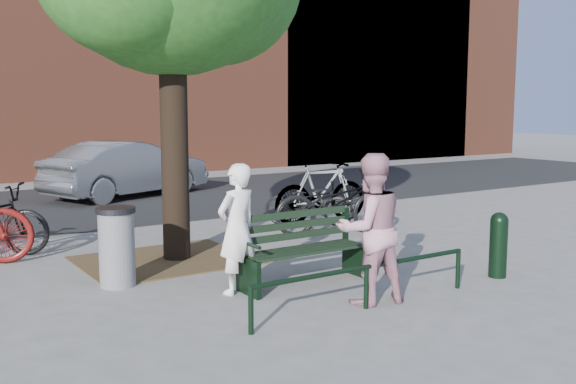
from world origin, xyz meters
TOP-DOWN VIEW (x-y plane):
  - ground at (0.00, 0.00)m, footprint 90.00×90.00m
  - dirt_pit at (-1.00, 2.20)m, footprint 2.40×2.00m
  - road at (0.00, 8.50)m, footprint 40.00×7.00m
  - park_bench at (-0.00, 0.08)m, footprint 1.74×0.54m
  - guard_railing at (0.00, -1.20)m, footprint 3.06×0.06m
  - person_left at (-0.90, 0.15)m, footprint 0.66×0.51m
  - person_right at (0.17, -1.05)m, footprint 0.95×0.80m
  - bollard at (2.36, -1.12)m, footprint 0.24×0.24m
  - litter_bin at (-2.02, 1.27)m, footprint 0.49×0.49m
  - bicycle_c at (2.31, 2.40)m, footprint 2.32×1.36m
  - bicycle_d at (2.81, 3.46)m, footprint 2.10×0.73m
  - bicycle_e at (2.46, 3.37)m, footprint 1.65×1.62m
  - parked_car at (0.93, 9.16)m, footprint 4.58×2.89m

SIDE VIEW (x-z plane):
  - ground at x=0.00m, z-range 0.00..0.00m
  - road at x=0.00m, z-range 0.00..0.01m
  - dirt_pit at x=-1.00m, z-range 0.00..0.02m
  - guard_railing at x=0.00m, z-range 0.15..0.66m
  - bicycle_e at x=2.46m, z-range 0.00..0.90m
  - bollard at x=2.36m, z-range 0.03..0.91m
  - park_bench at x=0.00m, z-range -0.01..0.97m
  - litter_bin at x=-2.02m, z-range 0.01..1.02m
  - bicycle_c at x=2.31m, z-range 0.00..1.15m
  - bicycle_d at x=2.81m, z-range 0.00..1.24m
  - parked_car at x=0.93m, z-range 0.00..1.42m
  - person_left at x=-0.90m, z-range 0.00..1.59m
  - person_right at x=0.17m, z-range 0.00..1.74m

